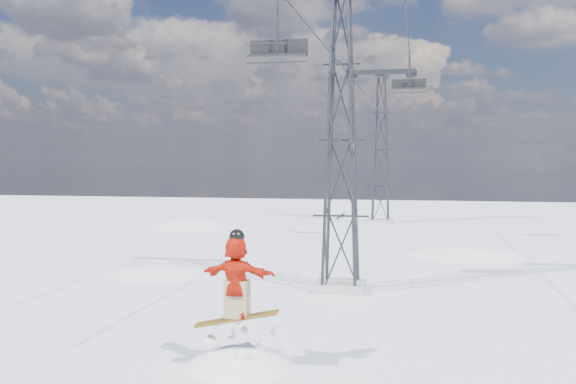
{
  "coord_description": "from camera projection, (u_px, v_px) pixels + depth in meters",
  "views": [
    {
      "loc": [
        3.58,
        -15.27,
        4.85
      ],
      "look_at": [
        -0.17,
        3.09,
        3.87
      ],
      "focal_mm": 40.0,
      "sensor_mm": 36.0,
      "label": 1
    }
  ],
  "objects": [
    {
      "name": "ground",
      "position": [
        270.0,
        354.0,
        15.91
      ],
      "size": [
        120.0,
        120.0,
        0.0
      ],
      "primitive_type": "plane",
      "color": "white",
      "rests_on": "ground"
    },
    {
      "name": "lift_tower_near",
      "position": [
        341.0,
        142.0,
        23.29
      ],
      "size": [
        5.2,
        1.8,
        11.43
      ],
      "color": "#999999",
      "rests_on": "ground"
    },
    {
      "name": "lift_tower_far",
      "position": [
        381.0,
        150.0,
        47.76
      ],
      "size": [
        5.2,
        1.8,
        11.43
      ],
      "color": "#999999",
      "rests_on": "ground"
    },
    {
      "name": "haul_cables",
      "position": [
        367.0,
        46.0,
        34.26
      ],
      "size": [
        4.46,
        51.0,
        0.06
      ],
      "color": "black",
      "rests_on": "ground"
    },
    {
      "name": "lift_chair_near",
      "position": [
        278.0,
        50.0,
        22.89
      ],
      "size": [
        2.13,
        0.61,
        2.64
      ],
      "color": "black",
      "rests_on": "ground"
    },
    {
      "name": "lift_chair_mid",
      "position": [
        409.0,
        85.0,
        35.84
      ],
      "size": [
        1.9,
        0.55,
        2.35
      ],
      "color": "black",
      "rests_on": "ground"
    }
  ]
}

